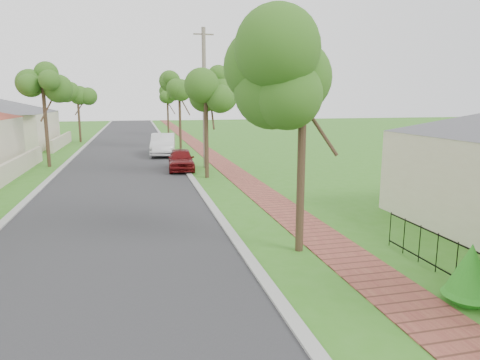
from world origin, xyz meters
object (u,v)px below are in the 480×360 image
object	(u,v)px
near_tree	(304,77)
parked_car_white	(163,145)
parked_car_red	(181,160)
utility_pole	(204,98)

from	to	relation	value
near_tree	parked_car_white	bearing A→B (deg)	96.31
parked_car_red	utility_pole	world-z (taller)	utility_pole
utility_pole	parked_car_red	bearing A→B (deg)	-157.46
near_tree	utility_pole	world-z (taller)	utility_pole
parked_car_white	utility_pole	distance (m)	7.70
parked_car_white	near_tree	size ratio (longest dim) A/B	0.82
parked_car_red	utility_pole	size ratio (longest dim) A/B	0.45
utility_pole	parked_car_white	bearing A→B (deg)	108.21
near_tree	utility_pole	bearing A→B (deg)	90.92
near_tree	utility_pole	xyz separation A→B (m)	(-0.24, 15.17, -0.53)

